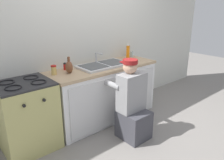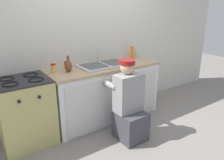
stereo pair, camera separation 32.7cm
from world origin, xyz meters
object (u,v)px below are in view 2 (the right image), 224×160
Objects in this scene: spice_bottle_red at (66,65)px; water_glass at (136,55)px; sink_double_basin at (105,65)px; plumber_person at (129,107)px; condiment_jar at (53,68)px; soap_bottle_orange at (132,52)px; vase_decorative at (68,66)px; stove_range at (26,112)px.

spice_bottle_red is 1.35m from water_glass.
plumber_person is at bearing -93.96° from sink_double_basin.
plumber_person is 1.17m from condiment_jar.
plumber_person reaches higher than sink_double_basin.
condiment_jar is at bearing -177.67° from soap_bottle_orange.
vase_decorative reaches higher than condiment_jar.
water_glass is at bearing -0.83° from spice_bottle_red.
plumber_person is at bearing -51.50° from vase_decorative.
plumber_person reaches higher than stove_range.
plumber_person is (-0.05, -0.68, -0.44)m from sink_double_basin.
spice_bottle_red is (-0.56, 0.19, 0.03)m from sink_double_basin.
condiment_jar is at bearing -176.84° from water_glass.
soap_bottle_orange is 2.50× the size of water_glass.
stove_range is 2.09m from water_glass.
stove_range is 1.37m from plumber_person.
sink_double_basin is at bearing -167.65° from water_glass.
vase_decorative is (-1.26, -0.14, -0.02)m from soap_bottle_orange.
vase_decorative is at bearing 128.50° from plumber_person.
condiment_jar is (-1.45, -0.06, -0.05)m from soap_bottle_orange.
stove_range is at bearing -179.90° from sink_double_basin.
soap_bottle_orange reaches higher than water_glass.
stove_range is 7.09× the size of condiment_jar.
sink_double_basin is 3.48× the size of vase_decorative.
soap_bottle_orange is at bearing -2.20° from spice_bottle_red.
vase_decorative is 1.39m from water_glass.
spice_bottle_red is (-0.51, 0.87, 0.47)m from plumber_person.
soap_bottle_orange reaches higher than sink_double_basin.
stove_range is 0.83m from vase_decorative.
water_glass is (0.12, 0.03, -0.06)m from soap_bottle_orange.
vase_decorative is at bearing 0.74° from stove_range.
plumber_person is 1.02m from vase_decorative.
stove_range is at bearing -163.91° from spice_bottle_red.
condiment_jar is 1.28× the size of water_glass.
stove_range is at bearing -168.89° from condiment_jar.
spice_bottle_red is at bearing 79.25° from vase_decorative.
plumber_person is at bearing -134.48° from water_glass.
sink_double_basin is 7.62× the size of spice_bottle_red.
soap_bottle_orange reaches higher than vase_decorative.
water_glass is (1.57, 0.09, -0.01)m from condiment_jar.
plumber_person is 8.63× the size of condiment_jar.
condiment_jar is at bearing 173.70° from sink_double_basin.
plumber_person is (1.19, -0.68, 0.01)m from stove_range.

